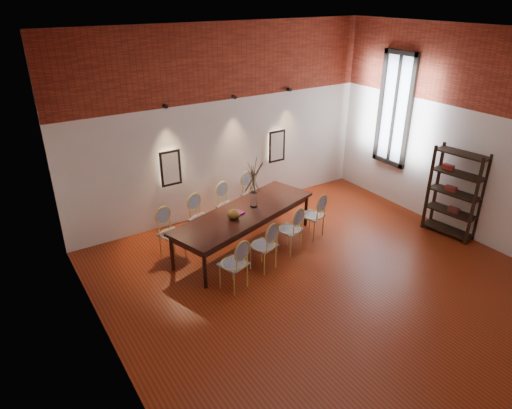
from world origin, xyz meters
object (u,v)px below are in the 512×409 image
dining_table (245,229)px  chair_far_d (253,195)px  chair_far_b (202,219)px  shelving_rack (455,193)px  chair_near_a (233,264)px  chair_near_d (312,215)px  chair_far_c (229,206)px  vase (254,199)px  chair_near_b (263,245)px  book (237,214)px  chair_near_c (289,229)px  chair_far_a (172,234)px  bowl (234,214)px

dining_table → chair_far_d: bearing=33.8°
chair_far_b → shelving_rack: 5.02m
dining_table → chair_near_a: (-0.88, -1.08, 0.09)m
shelving_rack → chair_near_d: bearing=141.9°
chair_far_c → vase: bearing=81.1°
chair_far_b → chair_near_b: bearing=90.0°
book → vase: bearing=14.5°
chair_near_c → chair_far_a: (-1.93, 1.03, 0.00)m
chair_near_c → chair_far_b: 1.74m
dining_table → chair_near_c: bearing=-63.6°
chair_near_a → chair_far_d: (1.76, 2.17, 0.00)m
chair_far_c → book: 1.00m
bowl → book: (0.14, 0.12, -0.07)m
shelving_rack → chair_far_d: bearing=127.0°
chair_far_b → chair_far_c: same height
chair_far_d → shelving_rack: bearing=117.8°
chair_far_a → chair_far_b: 0.77m
dining_table → shelving_rack: bearing=-42.8°
chair_near_a → shelving_rack: bearing=-26.0°
vase → chair_far_c: bearing=98.2°
chair_far_d → chair_far_a: bearing=0.0°
bowl → chair_near_c: bearing=-27.2°
chair_near_d → vase: vase is taller
chair_far_c → chair_far_d: size_ratio=1.00×
chair_far_a → chair_near_d: bearing=146.2°
chair_far_c → chair_near_a: bearing=45.1°
chair_far_c → chair_near_c: bearing=90.0°
dining_table → book: 0.44m
chair_near_d → chair_far_c: same height
dining_table → chair_near_c: size_ratio=3.29×
chair_far_a → vase: 1.68m
vase → shelving_rack: size_ratio=0.17×
chair_far_c → bowl: (-0.47, -1.01, 0.37)m
chair_near_b → chair_far_b: 1.55m
chair_near_b → dining_table: bearing=63.6°
chair_near_d → chair_far_b: size_ratio=1.00×
dining_table → chair_far_b: 0.87m
chair_near_a → bowl: chair_near_a is taller
chair_far_b → vase: 1.10m
book → chair_far_a: bearing=159.0°
shelving_rack → chair_near_b: bearing=158.3°
chair_near_a → shelving_rack: 4.72m
chair_far_b → vase: (0.85, -0.55, 0.43)m
chair_near_d → bowl: (-1.67, 0.25, 0.37)m
dining_table → chair_far_a: 1.40m
chair_near_b → chair_far_c: size_ratio=1.00×
chair_near_a → vase: size_ratio=3.13×
chair_far_d → chair_far_c: bearing=-0.0°
chair_near_a → chair_near_c: same height
dining_table → chair_far_a: chair_far_a is taller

